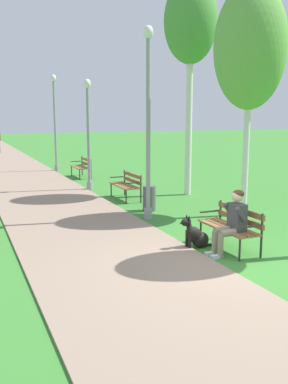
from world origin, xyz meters
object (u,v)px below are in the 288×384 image
lamp_post_near (148,123)px  birch_tree_third (191,24)px  park_bench_mid (127,183)px  dog_black (196,235)px  birch_tree_second (250,48)px  park_bench_far (82,166)px  litter_bin (149,198)px  lamp_post_mid (88,134)px  person_seated_on_near_bench (232,220)px  park_bench_near (232,224)px  lamp_post_far (55,122)px

lamp_post_near → birch_tree_third: (2.64, 2.68, 3.02)m
park_bench_mid → dog_black: park_bench_mid is taller
dog_black → birch_tree_second: (2.66, 2.04, 4.05)m
park_bench_far → litter_bin: (-0.01, -7.10, -0.16)m
lamp_post_near → lamp_post_mid: lamp_post_near is taller
park_bench_mid → dog_black: size_ratio=1.80×
person_seated_on_near_bench → lamp_post_mid: lamp_post_mid is taller
dog_black → litter_bin: (0.54, 3.51, 0.09)m
dog_black → lamp_post_near: (0.09, 2.58, 2.19)m
park_bench_near → park_bench_mid: bearing=90.6°
lamp_post_mid → birch_tree_third: bearing=-37.8°
park_bench_mid → lamp_post_far: bearing=94.3°
person_seated_on_near_bench → lamp_post_far: (-0.44, 13.73, 1.64)m
lamp_post_mid → birch_tree_second: size_ratio=0.66×
dog_black → birch_tree_third: bearing=62.5°
lamp_post_far → birch_tree_third: size_ratio=0.65×
park_bench_far → lamp_post_near: lamp_post_near is taller
park_bench_near → dog_black: 0.75m
birch_tree_second → birch_tree_third: birch_tree_third is taller
lamp_post_near → lamp_post_far: bearing=90.6°
birch_tree_second → lamp_post_far: bearing=103.6°
lamp_post_mid → park_bench_mid: bearing=-73.9°
dog_black → lamp_post_far: (-0.03, 13.11, 2.06)m
person_seated_on_near_bench → park_bench_far: bearing=89.3°
lamp_post_near → litter_bin: 2.34m
park_bench_mid → lamp_post_far: 8.05m
park_bench_near → lamp_post_mid: 7.92m
person_seated_on_near_bench → litter_bin: (0.12, 4.13, -0.33)m
park_bench_far → dog_black: bearing=-93.0°
park_bench_near → lamp_post_mid: lamp_post_mid is taller
park_bench_near → birch_tree_second: (2.03, 2.37, 3.80)m
park_bench_far → litter_bin: park_bench_far is taller
birch_tree_third → birch_tree_second: bearing=-91.4°
dog_black → lamp_post_mid: size_ratio=0.22×
park_bench_near → park_bench_far: size_ratio=1.00×
park_bench_mid → dog_black: bearing=-96.1°
lamp_post_mid → lamp_post_far: 5.69m
park_bench_mid → litter_bin: 1.79m
park_bench_mid → park_bench_near: bearing=-89.4°
park_bench_mid → birch_tree_second: birch_tree_second is taller
park_bench_mid → person_seated_on_near_bench: person_seated_on_near_bench is taller
park_bench_near → person_seated_on_near_bench: person_seated_on_near_bench is taller
park_bench_mid → lamp_post_mid: size_ratio=0.39×
park_bench_near → dog_black: (-0.63, 0.32, -0.25)m
person_seated_on_near_bench → lamp_post_far: size_ratio=0.28×
park_bench_far → park_bench_near: bearing=-89.6°
park_bench_far → birch_tree_third: size_ratio=0.22×
person_seated_on_near_bench → lamp_post_far: bearing=91.9°
park_bench_far → person_seated_on_near_bench: person_seated_on_near_bench is taller
birch_tree_second → person_seated_on_near_bench: bearing=-130.0°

